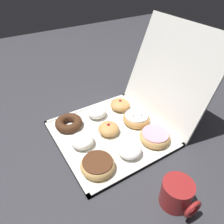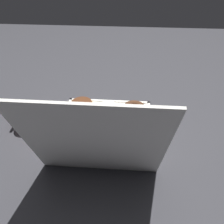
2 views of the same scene
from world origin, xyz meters
name	(u,v)px [view 2 (image 2 of 2)]	position (x,y,z in m)	size (l,w,h in m)	color
ground_plane	(106,129)	(0.00, 0.00, 0.00)	(3.00, 3.00, 0.00)	#333338
donut_box	(106,128)	(0.00, 0.00, 0.01)	(0.42, 0.42, 0.01)	white
box_lid_open	(95,144)	(0.00, 0.28, 0.20)	(0.42, 0.42, 0.01)	white
chocolate_cake_ring_donut_0	(134,109)	(-0.13, -0.13, 0.03)	(0.11, 0.11, 0.04)	#472816
powdered_filled_donut_1	(107,107)	(0.00, -0.12, 0.03)	(0.09, 0.09, 0.05)	white
chocolate_frosted_donut_2	(82,105)	(0.13, -0.13, 0.03)	(0.12, 0.12, 0.04)	tan
powdered_filled_donut_3	(134,126)	(-0.12, 0.01, 0.03)	(0.08, 0.08, 0.05)	white
jelly_filled_donut_4	(107,123)	(-0.01, -0.01, 0.03)	(0.08, 0.08, 0.05)	tan
powdered_filled_donut_5	(76,122)	(0.13, 0.00, 0.03)	(0.09, 0.09, 0.04)	white
jelly_filled_donut_6	(133,146)	(-0.12, 0.13, 0.03)	(0.09, 0.09, 0.05)	tan
sprinkle_donut_7	(102,145)	(0.00, 0.13, 0.03)	(0.11, 0.11, 0.04)	tan
pink_frosted_donut_8	(71,143)	(0.13, 0.12, 0.03)	(0.12, 0.12, 0.04)	tan
coffee_mug	(26,119)	(0.35, 0.01, 0.04)	(0.11, 0.09, 0.09)	maroon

